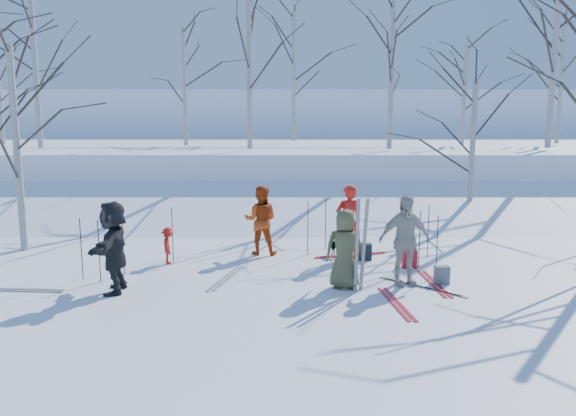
{
  "coord_description": "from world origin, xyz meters",
  "views": [
    {
      "loc": [
        0.03,
        -11.71,
        3.5
      ],
      "look_at": [
        0.0,
        1.5,
        1.3
      ],
      "focal_mm": 35.0,
      "sensor_mm": 36.0,
      "label": 1
    }
  ],
  "objects_px": {
    "skier_red_seated": "(168,246)",
    "dog": "(335,246)",
    "skier_cream_east": "(405,240)",
    "backpack_dark": "(364,252)",
    "skier_olive_center": "(345,249)",
    "skier_red_north": "(348,222)",
    "backpack_red": "(410,259)",
    "skier_redor_behind": "(261,220)",
    "skier_grey_west": "(114,247)",
    "backpack_grey": "(442,275)"
  },
  "relations": [
    {
      "from": "backpack_red",
      "to": "backpack_dark",
      "type": "bearing_deg",
      "value": 142.2
    },
    {
      "from": "skier_olive_center",
      "to": "skier_cream_east",
      "type": "xyz_separation_m",
      "value": [
        1.25,
        0.23,
        0.13
      ]
    },
    {
      "from": "skier_red_seated",
      "to": "backpack_dark",
      "type": "distance_m",
      "value": 4.72
    },
    {
      "from": "skier_red_north",
      "to": "backpack_grey",
      "type": "distance_m",
      "value": 2.8
    },
    {
      "from": "skier_red_seated",
      "to": "backpack_dark",
      "type": "xyz_separation_m",
      "value": [
        4.7,
        0.38,
        -0.24
      ]
    },
    {
      "from": "skier_grey_west",
      "to": "dog",
      "type": "xyz_separation_m",
      "value": [
        4.62,
        2.91,
        -0.66
      ]
    },
    {
      "from": "skier_red_north",
      "to": "dog",
      "type": "height_order",
      "value": "skier_red_north"
    },
    {
      "from": "skier_red_north",
      "to": "skier_cream_east",
      "type": "bearing_deg",
      "value": 95.14
    },
    {
      "from": "skier_red_seated",
      "to": "skier_red_north",
      "type": "bearing_deg",
      "value": -97.11
    },
    {
      "from": "skier_olive_center",
      "to": "skier_redor_behind",
      "type": "relative_size",
      "value": 0.94
    },
    {
      "from": "skier_olive_center",
      "to": "backpack_red",
      "type": "xyz_separation_m",
      "value": [
        1.66,
        1.52,
        -0.61
      ]
    },
    {
      "from": "skier_cream_east",
      "to": "backpack_dark",
      "type": "height_order",
      "value": "skier_cream_east"
    },
    {
      "from": "skier_cream_east",
      "to": "skier_red_north",
      "type": "bearing_deg",
      "value": 102.12
    },
    {
      "from": "backpack_red",
      "to": "backpack_dark",
      "type": "distance_m",
      "value": 1.2
    },
    {
      "from": "skier_redor_behind",
      "to": "skier_grey_west",
      "type": "height_order",
      "value": "skier_grey_west"
    },
    {
      "from": "skier_grey_west",
      "to": "skier_olive_center",
      "type": "bearing_deg",
      "value": 90.69
    },
    {
      "from": "skier_red_north",
      "to": "dog",
      "type": "relative_size",
      "value": 3.0
    },
    {
      "from": "skier_red_north",
      "to": "skier_redor_behind",
      "type": "bearing_deg",
      "value": -31.8
    },
    {
      "from": "dog",
      "to": "backpack_grey",
      "type": "relative_size",
      "value": 1.6
    },
    {
      "from": "backpack_red",
      "to": "skier_red_seated",
      "type": "bearing_deg",
      "value": 176.39
    },
    {
      "from": "skier_red_north",
      "to": "skier_red_seated",
      "type": "xyz_separation_m",
      "value": [
        -4.31,
        -0.46,
        -0.48
      ]
    },
    {
      "from": "skier_olive_center",
      "to": "backpack_grey",
      "type": "height_order",
      "value": "skier_olive_center"
    },
    {
      "from": "skier_cream_east",
      "to": "backpack_grey",
      "type": "relative_size",
      "value": 4.97
    },
    {
      "from": "skier_grey_west",
      "to": "backpack_grey",
      "type": "relative_size",
      "value": 4.84
    },
    {
      "from": "dog",
      "to": "backpack_red",
      "type": "distance_m",
      "value": 1.99
    },
    {
      "from": "skier_red_north",
      "to": "backpack_red",
      "type": "relative_size",
      "value": 4.36
    },
    {
      "from": "skier_grey_west",
      "to": "backpack_dark",
      "type": "bearing_deg",
      "value": 112.79
    },
    {
      "from": "skier_redor_behind",
      "to": "skier_grey_west",
      "type": "relative_size",
      "value": 0.95
    },
    {
      "from": "skier_redor_behind",
      "to": "dog",
      "type": "distance_m",
      "value": 1.97
    },
    {
      "from": "skier_red_seated",
      "to": "backpack_red",
      "type": "bearing_deg",
      "value": -106.81
    },
    {
      "from": "skier_red_seated",
      "to": "skier_cream_east",
      "type": "height_order",
      "value": "skier_cream_east"
    },
    {
      "from": "backpack_grey",
      "to": "backpack_dark",
      "type": "bearing_deg",
      "value": 124.63
    },
    {
      "from": "skier_olive_center",
      "to": "dog",
      "type": "relative_size",
      "value": 2.68
    },
    {
      "from": "backpack_dark",
      "to": "dog",
      "type": "bearing_deg",
      "value": 150.98
    },
    {
      "from": "skier_redor_behind",
      "to": "backpack_red",
      "type": "bearing_deg",
      "value": 164.66
    },
    {
      "from": "skier_cream_east",
      "to": "skier_grey_west",
      "type": "bearing_deg",
      "value": 173.02
    },
    {
      "from": "skier_olive_center",
      "to": "skier_grey_west",
      "type": "bearing_deg",
      "value": 15.52
    },
    {
      "from": "skier_red_seated",
      "to": "skier_grey_west",
      "type": "bearing_deg",
      "value": 150.94
    },
    {
      "from": "skier_olive_center",
      "to": "backpack_dark",
      "type": "relative_size",
      "value": 4.08
    },
    {
      "from": "skier_cream_east",
      "to": "backpack_dark",
      "type": "distance_m",
      "value": 2.23
    },
    {
      "from": "skier_cream_east",
      "to": "skier_grey_west",
      "type": "distance_m",
      "value": 5.88
    },
    {
      "from": "backpack_red",
      "to": "skier_cream_east",
      "type": "bearing_deg",
      "value": -107.43
    },
    {
      "from": "backpack_red",
      "to": "skier_grey_west",
      "type": "bearing_deg",
      "value": -164.02
    },
    {
      "from": "skier_cream_east",
      "to": "dog",
      "type": "height_order",
      "value": "skier_cream_east"
    },
    {
      "from": "skier_red_north",
      "to": "skier_grey_west",
      "type": "height_order",
      "value": "skier_grey_west"
    },
    {
      "from": "skier_red_north",
      "to": "skier_red_seated",
      "type": "height_order",
      "value": "skier_red_north"
    },
    {
      "from": "skier_red_seated",
      "to": "dog",
      "type": "distance_m",
      "value": 4.08
    },
    {
      "from": "skier_olive_center",
      "to": "skier_red_north",
      "type": "xyz_separation_m",
      "value": [
        0.31,
        2.34,
        0.1
      ]
    },
    {
      "from": "backpack_grey",
      "to": "dog",
      "type": "bearing_deg",
      "value": 131.07
    },
    {
      "from": "skier_red_seated",
      "to": "skier_cream_east",
      "type": "relative_size",
      "value": 0.46
    }
  ]
}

